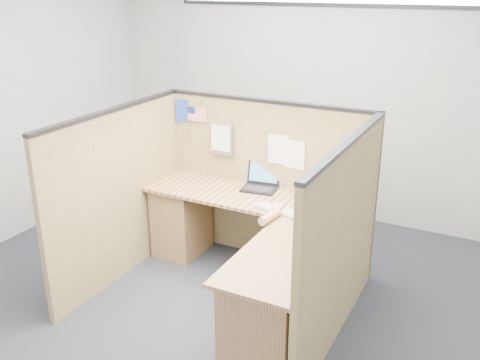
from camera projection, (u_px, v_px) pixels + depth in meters
The scene contains 13 objects.
floor at pixel (215, 305), 4.41m from camera, with size 5.00×5.00×0.00m, color #1E222A.
wall_back at pixel (316, 90), 5.79m from camera, with size 5.00×5.00×0.00m, color #A1A4A7.
cubicle_partitions at pixel (238, 202), 4.49m from camera, with size 2.06×1.83×1.53m.
l_desk at pixel (250, 253), 4.43m from camera, with size 1.95×1.75×0.73m.
laptop at pixel (262, 182), 4.87m from camera, with size 0.34×0.34×0.22m.
keyboard at pixel (279, 210), 4.39m from camera, with size 0.42×0.22×0.03m.
mouse at pixel (278, 209), 4.39m from camera, with size 0.10×0.06×0.04m, color silver.
hand_forearm at pixel (273, 213), 4.27m from camera, with size 0.11×0.37×0.08m.
blue_poster at pixel (183, 111), 5.12m from camera, with size 0.16×0.00×0.22m, color #204195.
american_flag at pixel (195, 116), 5.06m from camera, with size 0.22×0.01×0.37m.
file_holder at pixel (222, 139), 4.99m from camera, with size 0.23×0.05×0.29m.
paper_left at pixel (279, 149), 4.77m from camera, with size 0.21×0.00×0.27m, color white.
paper_right at pixel (294, 155), 4.72m from camera, with size 0.20×0.00×0.26m, color white.
Camera 1 is at (1.92, -3.24, 2.52)m, focal length 40.00 mm.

